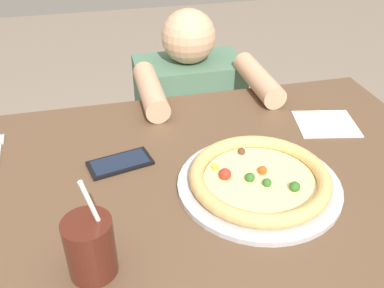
{
  "coord_description": "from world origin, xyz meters",
  "views": [
    {
      "loc": [
        -0.21,
        -0.75,
        1.36
      ],
      "look_at": [
        -0.0,
        0.1,
        0.78
      ],
      "focal_mm": 40.34,
      "sensor_mm": 36.0,
      "label": 1
    }
  ],
  "objects_px": {
    "drink_cup_colored": "(90,247)",
    "diner_seated": "(190,143)",
    "pizza_near": "(259,179)",
    "cell_phone": "(120,163)"
  },
  "relations": [
    {
      "from": "cell_phone",
      "to": "diner_seated",
      "type": "distance_m",
      "value": 0.69
    },
    {
      "from": "pizza_near",
      "to": "cell_phone",
      "type": "height_order",
      "value": "pizza_near"
    },
    {
      "from": "drink_cup_colored",
      "to": "pizza_near",
      "type": "bearing_deg",
      "value": 22.4
    },
    {
      "from": "cell_phone",
      "to": "diner_seated",
      "type": "relative_size",
      "value": 0.17
    },
    {
      "from": "drink_cup_colored",
      "to": "diner_seated",
      "type": "relative_size",
      "value": 0.21
    },
    {
      "from": "pizza_near",
      "to": "drink_cup_colored",
      "type": "xyz_separation_m",
      "value": [
        -0.37,
        -0.15,
        0.04
      ]
    },
    {
      "from": "drink_cup_colored",
      "to": "diner_seated",
      "type": "distance_m",
      "value": 0.99
    },
    {
      "from": "cell_phone",
      "to": "diner_seated",
      "type": "height_order",
      "value": "diner_seated"
    },
    {
      "from": "drink_cup_colored",
      "to": "cell_phone",
      "type": "distance_m",
      "value": 0.32
    },
    {
      "from": "pizza_near",
      "to": "drink_cup_colored",
      "type": "distance_m",
      "value": 0.4
    }
  ]
}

